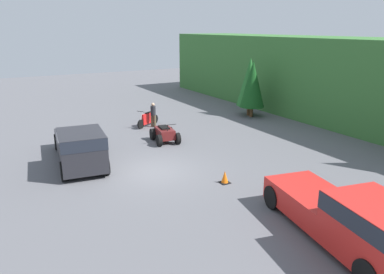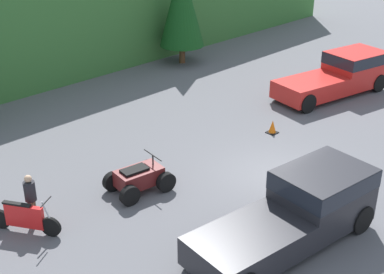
% 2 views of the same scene
% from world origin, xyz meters
% --- Properties ---
extents(ground_plane, '(80.00, 80.00, 0.00)m').
position_xyz_m(ground_plane, '(0.00, 0.00, 0.00)').
color(ground_plane, '#5B5B60').
extents(hillside_backdrop, '(44.00, 6.00, 5.78)m').
position_xyz_m(hillside_backdrop, '(0.00, 16.00, 2.89)').
color(hillside_backdrop, '#387033').
rests_on(hillside_backdrop, ground_plane).
extents(tree_left, '(1.92, 1.92, 4.35)m').
position_xyz_m(tree_left, '(-7.09, 11.15, 2.56)').
color(tree_left, brown).
rests_on(tree_left, ground_plane).
extents(tree_mid_left, '(1.84, 1.84, 4.17)m').
position_xyz_m(tree_mid_left, '(-6.63, 11.04, 2.45)').
color(tree_mid_left, brown).
rests_on(tree_mid_left, ground_plane).
extents(pickup_truck_red, '(6.19, 3.15, 1.91)m').
position_xyz_m(pickup_truck_red, '(8.75, 2.78, 1.01)').
color(pickup_truck_red, red).
rests_on(pickup_truck_red, ground_plane).
extents(pickup_truck_second, '(6.01, 2.73, 1.91)m').
position_xyz_m(pickup_truck_second, '(-2.46, -2.62, 1.01)').
color(pickup_truck_second, '#232328').
rests_on(pickup_truck_second, ground_plane).
extents(dirt_bike, '(1.27, 1.97, 1.17)m').
position_xyz_m(dirt_bike, '(-7.82, 3.17, 0.48)').
color(dirt_bike, black).
rests_on(dirt_bike, ground_plane).
extents(quad_atv, '(2.22, 1.59, 1.17)m').
position_xyz_m(quad_atv, '(-3.98, 2.61, 0.47)').
color(quad_atv, black).
rests_on(quad_atv, ground_plane).
extents(rider_person, '(0.48, 0.48, 1.65)m').
position_xyz_m(rider_person, '(-7.43, 3.40, 0.90)').
color(rider_person, brown).
rests_on(rider_person, ground_plane).
extents(traffic_cone, '(0.42, 0.42, 0.55)m').
position_xyz_m(traffic_cone, '(2.77, 2.26, 0.25)').
color(traffic_cone, black).
rests_on(traffic_cone, ground_plane).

